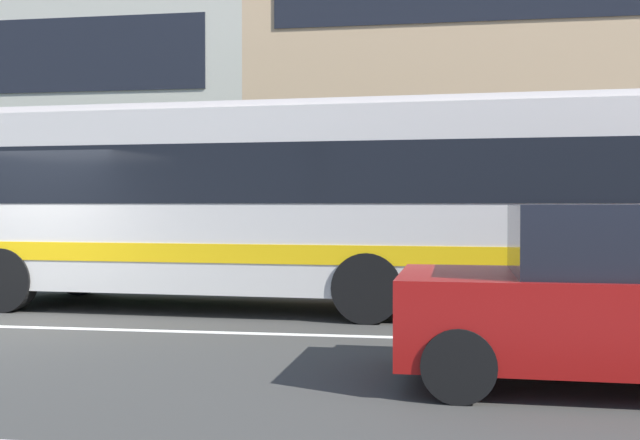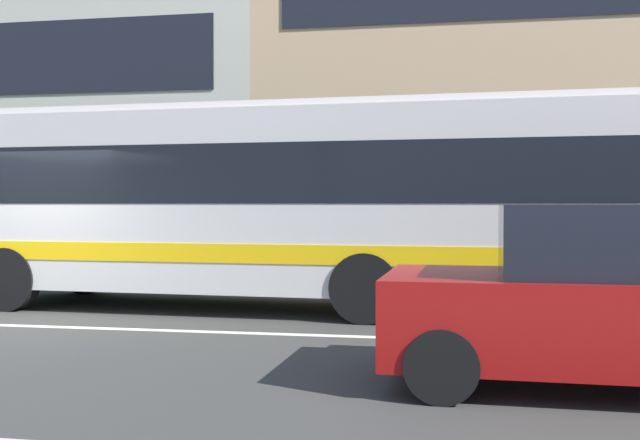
{
  "view_description": "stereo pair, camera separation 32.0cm",
  "coord_description": "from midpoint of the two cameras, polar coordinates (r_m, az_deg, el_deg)",
  "views": [
    {
      "loc": [
        6.08,
        -9.51,
        1.68
      ],
      "look_at": [
        4.24,
        2.15,
        1.43
      ],
      "focal_mm": 42.46,
      "sensor_mm": 36.0,
      "label": 1
    },
    {
      "loc": [
        6.39,
        -9.46,
        1.68
      ],
      "look_at": [
        4.24,
        2.15,
        1.43
      ],
      "focal_mm": 42.46,
      "sensor_mm": 36.0,
      "label": 2
    }
  ],
  "objects": [
    {
      "name": "hedge_row_far",
      "position": [
        18.26,
        -22.33,
        -2.55
      ],
      "size": [
        12.99,
        1.1,
        1.04
      ],
      "primitive_type": "cube",
      "color": "#214727",
      "rests_on": "ground_plane"
    },
    {
      "name": "transit_bus",
      "position": [
        11.89,
        1.61,
        1.62
      ],
      "size": [
        12.03,
        3.1,
        3.21
      ],
      "color": "beige",
      "rests_on": "ground_plane"
    }
  ]
}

